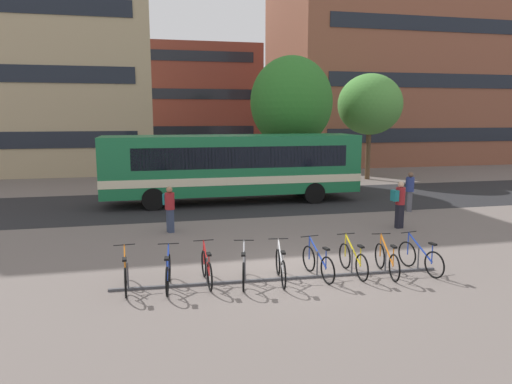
{
  "coord_description": "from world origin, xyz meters",
  "views": [
    {
      "loc": [
        -3.74,
        -11.65,
        4.16
      ],
      "look_at": [
        -0.2,
        4.19,
        1.46
      ],
      "focal_mm": 32.65,
      "sensor_mm": 36.0,
      "label": 1
    }
  ],
  "objects_px": {
    "parked_bicycle_white_4": "(281,267)",
    "street_tree_1": "(291,102)",
    "parked_bicycle_orange_7": "(387,261)",
    "commuter_navy_pack_1": "(410,189)",
    "parked_bicycle_red_2": "(207,269)",
    "parked_bicycle_blue_8": "(420,258)",
    "parked_bicycle_blue_1": "(168,273)",
    "parked_bicycle_blue_5": "(318,263)",
    "street_tree_0": "(370,105)",
    "parked_bicycle_yellow_6": "(353,260)",
    "commuter_teal_pack_0": "(169,206)",
    "parked_bicycle_silver_3": "(244,269)",
    "city_bus": "(231,165)",
    "parked_bicycle_orange_0": "(125,274)",
    "commuter_teal_pack_2": "(399,201)"
  },
  "relations": [
    {
      "from": "parked_bicycle_white_4",
      "to": "street_tree_1",
      "type": "height_order",
      "value": "street_tree_1"
    },
    {
      "from": "parked_bicycle_orange_7",
      "to": "commuter_navy_pack_1",
      "type": "height_order",
      "value": "commuter_navy_pack_1"
    },
    {
      "from": "parked_bicycle_red_2",
      "to": "commuter_navy_pack_1",
      "type": "distance_m",
      "value": 11.84
    },
    {
      "from": "parked_bicycle_red_2",
      "to": "parked_bicycle_blue_8",
      "type": "relative_size",
      "value": 1.01
    },
    {
      "from": "parked_bicycle_white_4",
      "to": "parked_bicycle_blue_8",
      "type": "height_order",
      "value": "same"
    },
    {
      "from": "parked_bicycle_blue_1",
      "to": "street_tree_1",
      "type": "relative_size",
      "value": 0.23
    },
    {
      "from": "parked_bicycle_blue_8",
      "to": "parked_bicycle_blue_5",
      "type": "bearing_deg",
      "value": 75.6
    },
    {
      "from": "parked_bicycle_blue_8",
      "to": "street_tree_0",
      "type": "xyz_separation_m",
      "value": [
        6.79,
        17.12,
        4.41
      ]
    },
    {
      "from": "parked_bicycle_red_2",
      "to": "parked_bicycle_blue_8",
      "type": "distance_m",
      "value": 5.68
    },
    {
      "from": "parked_bicycle_white_4",
      "to": "parked_bicycle_yellow_6",
      "type": "distance_m",
      "value": 2.0
    },
    {
      "from": "parked_bicycle_blue_8",
      "to": "commuter_teal_pack_0",
      "type": "bearing_deg",
      "value": 36.92
    },
    {
      "from": "parked_bicycle_silver_3",
      "to": "commuter_teal_pack_0",
      "type": "height_order",
      "value": "commuter_teal_pack_0"
    },
    {
      "from": "parked_bicycle_red_2",
      "to": "parked_bicycle_silver_3",
      "type": "bearing_deg",
      "value": -104.59
    },
    {
      "from": "parked_bicycle_blue_1",
      "to": "parked_bicycle_yellow_6",
      "type": "xyz_separation_m",
      "value": [
        4.78,
        -0.05,
        0.0
      ]
    },
    {
      "from": "parked_bicycle_orange_7",
      "to": "street_tree_0",
      "type": "relative_size",
      "value": 0.25
    },
    {
      "from": "city_bus",
      "to": "commuter_navy_pack_1",
      "type": "relative_size",
      "value": 6.99
    },
    {
      "from": "parked_bicycle_silver_3",
      "to": "parked_bicycle_blue_5",
      "type": "xyz_separation_m",
      "value": [
        1.95,
        0.02,
        0.0
      ]
    },
    {
      "from": "parked_bicycle_white_4",
      "to": "parked_bicycle_yellow_6",
      "type": "bearing_deg",
      "value": -79.72
    },
    {
      "from": "parked_bicycle_white_4",
      "to": "street_tree_0",
      "type": "relative_size",
      "value": 0.25
    },
    {
      "from": "parked_bicycle_orange_7",
      "to": "parked_bicycle_orange_0",
      "type": "bearing_deg",
      "value": 93.6
    },
    {
      "from": "parked_bicycle_orange_0",
      "to": "commuter_navy_pack_1",
      "type": "height_order",
      "value": "commuter_navy_pack_1"
    },
    {
      "from": "parked_bicycle_blue_5",
      "to": "parked_bicycle_blue_8",
      "type": "bearing_deg",
      "value": -102.03
    },
    {
      "from": "parked_bicycle_white_4",
      "to": "commuter_teal_pack_0",
      "type": "xyz_separation_m",
      "value": [
        -2.52,
        5.7,
        0.57
      ]
    },
    {
      "from": "parked_bicycle_yellow_6",
      "to": "commuter_teal_pack_0",
      "type": "distance_m",
      "value": 7.23
    },
    {
      "from": "parked_bicycle_orange_7",
      "to": "parked_bicycle_yellow_6",
      "type": "bearing_deg",
      "value": 83.8
    },
    {
      "from": "city_bus",
      "to": "parked_bicycle_blue_5",
      "type": "xyz_separation_m",
      "value": [
        0.43,
        -10.83,
        -1.39
      ]
    },
    {
      "from": "parked_bicycle_red_2",
      "to": "parked_bicycle_orange_0",
      "type": "bearing_deg",
      "value": 87.84
    },
    {
      "from": "city_bus",
      "to": "street_tree_1",
      "type": "relative_size",
      "value": 1.61
    },
    {
      "from": "parked_bicycle_blue_8",
      "to": "parked_bicycle_yellow_6",
      "type": "bearing_deg",
      "value": 73.18
    },
    {
      "from": "parked_bicycle_blue_1",
      "to": "parked_bicycle_red_2",
      "type": "relative_size",
      "value": 1.0
    },
    {
      "from": "parked_bicycle_silver_3",
      "to": "street_tree_0",
      "type": "bearing_deg",
      "value": -22.34
    },
    {
      "from": "parked_bicycle_red_2",
      "to": "parked_bicycle_blue_5",
      "type": "xyz_separation_m",
      "value": [
        2.85,
        -0.19,
        0.0
      ]
    },
    {
      "from": "city_bus",
      "to": "street_tree_1",
      "type": "xyz_separation_m",
      "value": [
        4.29,
        4.4,
        3.09
      ]
    },
    {
      "from": "parked_bicycle_blue_5",
      "to": "commuter_teal_pack_2",
      "type": "distance_m",
      "value": 6.49
    },
    {
      "from": "parked_bicycle_silver_3",
      "to": "street_tree_0",
      "type": "distance_m",
      "value": 20.98
    },
    {
      "from": "parked_bicycle_blue_8",
      "to": "commuter_teal_pack_2",
      "type": "xyz_separation_m",
      "value": [
        1.94,
        4.56,
        0.62
      ]
    },
    {
      "from": "commuter_teal_pack_0",
      "to": "parked_bicycle_orange_7",
      "type": "bearing_deg",
      "value": 23.65
    },
    {
      "from": "parked_bicycle_yellow_6",
      "to": "parked_bicycle_blue_8",
      "type": "bearing_deg",
      "value": -97.58
    },
    {
      "from": "commuter_teal_pack_2",
      "to": "street_tree_1",
      "type": "distance_m",
      "value": 11.55
    },
    {
      "from": "parked_bicycle_orange_0",
      "to": "parked_bicycle_red_2",
      "type": "distance_m",
      "value": 1.95
    },
    {
      "from": "parked_bicycle_orange_7",
      "to": "parked_bicycle_blue_1",
      "type": "bearing_deg",
      "value": 94.38
    },
    {
      "from": "commuter_teal_pack_0",
      "to": "street_tree_0",
      "type": "distance_m",
      "value": 17.75
    },
    {
      "from": "parked_bicycle_red_2",
      "to": "parked_bicycle_blue_1",
      "type": "bearing_deg",
      "value": 95.6
    },
    {
      "from": "city_bus",
      "to": "parked_bicycle_silver_3",
      "type": "relative_size",
      "value": 7.1
    },
    {
      "from": "parked_bicycle_red_2",
      "to": "parked_bicycle_orange_7",
      "type": "relative_size",
      "value": 1.0
    },
    {
      "from": "city_bus",
      "to": "commuter_teal_pack_2",
      "type": "relative_size",
      "value": 6.9
    },
    {
      "from": "parked_bicycle_yellow_6",
      "to": "commuter_teal_pack_0",
      "type": "height_order",
      "value": "commuter_teal_pack_0"
    },
    {
      "from": "commuter_navy_pack_1",
      "to": "street_tree_0",
      "type": "relative_size",
      "value": 0.26
    },
    {
      "from": "city_bus",
      "to": "parked_bicycle_silver_3",
      "type": "distance_m",
      "value": 11.04
    },
    {
      "from": "parked_bicycle_silver_3",
      "to": "parked_bicycle_orange_0",
      "type": "bearing_deg",
      "value": 97.52
    }
  ]
}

